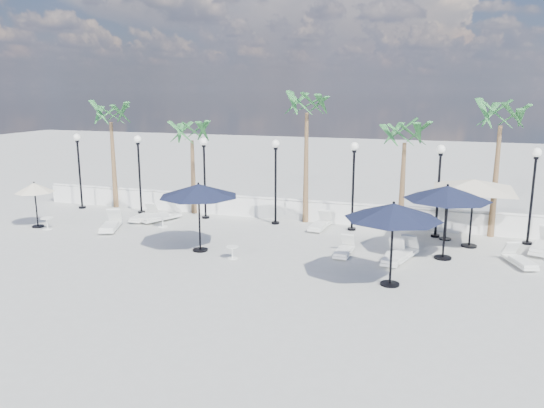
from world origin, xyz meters
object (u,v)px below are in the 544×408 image
(lounger_1, at_px, (144,216))
(lounger_6, at_px, (393,256))
(lounger_4, at_px, (344,250))
(parasol_cream_sq_a, at_px, (474,180))
(parasol_navy_right, at_px, (393,212))
(lounger_0, at_px, (161,216))
(lounger_3, at_px, (320,224))
(parasol_cream_small, at_px, (34,188))
(parasol_navy_mid, at_px, (447,193))
(lounger_2, at_px, (111,225))
(parasol_navy_left, at_px, (199,191))
(lounger_8, at_px, (520,260))
(lounger_7, at_px, (544,245))
(lounger_5, at_px, (402,253))
(parasol_cream_sq_b, at_px, (449,190))

(lounger_1, bearing_deg, lounger_6, -10.48)
(lounger_4, height_order, parasol_cream_sq_a, parasol_cream_sq_a)
(parasol_navy_right, bearing_deg, lounger_1, 157.26)
(lounger_0, distance_m, lounger_6, 11.25)
(lounger_0, relative_size, lounger_1, 1.22)
(lounger_3, relative_size, parasol_cream_small, 0.89)
(lounger_3, relative_size, lounger_6, 1.00)
(parasol_navy_mid, bearing_deg, parasol_navy_right, -115.28)
(lounger_2, height_order, lounger_4, lounger_2)
(lounger_1, distance_m, lounger_2, 2.03)
(lounger_0, bearing_deg, parasol_navy_left, -19.56)
(lounger_8, distance_m, parasol_navy_left, 11.71)
(lounger_2, distance_m, lounger_4, 10.35)
(lounger_2, height_order, parasol_cream_sq_a, parasol_cream_sq_a)
(lounger_0, xyz_separation_m, lounger_2, (-1.25, -2.13, -0.02))
(lounger_4, xyz_separation_m, lounger_6, (1.81, -0.25, 0.02))
(parasol_cream_small, bearing_deg, lounger_1, 33.17)
(lounger_8, bearing_deg, lounger_4, 165.85)
(lounger_7, bearing_deg, lounger_0, -161.19)
(parasol_navy_left, xyz_separation_m, parasol_navy_mid, (8.81, 1.86, 0.09))
(lounger_7, relative_size, parasol_navy_right, 0.75)
(parasol_navy_right, bearing_deg, lounger_3, 121.27)
(lounger_5, relative_size, lounger_7, 0.86)
(lounger_0, height_order, lounger_6, lounger_0)
(parasol_navy_right, bearing_deg, lounger_7, 45.49)
(lounger_2, distance_m, lounger_8, 16.39)
(lounger_5, height_order, parasol_cream_small, parasol_cream_small)
(lounger_7, bearing_deg, parasol_navy_mid, -133.22)
(lounger_3, xyz_separation_m, lounger_7, (8.80, -0.70, 0.05))
(lounger_4, bearing_deg, parasol_navy_mid, 13.23)
(lounger_1, distance_m, lounger_3, 8.27)
(lounger_1, distance_m, parasol_navy_mid, 13.67)
(lounger_4, distance_m, parasol_cream_sq_b, 5.24)
(lounger_2, relative_size, lounger_7, 0.90)
(parasol_navy_mid, height_order, parasol_cream_sq_b, parasol_navy_mid)
(lounger_5, relative_size, parasol_navy_left, 0.65)
(parasol_navy_mid, bearing_deg, lounger_1, 172.95)
(lounger_3, distance_m, lounger_6, 5.04)
(lounger_5, bearing_deg, lounger_7, 43.92)
(lounger_1, bearing_deg, lounger_2, -100.57)
(lounger_2, distance_m, lounger_7, 17.60)
(lounger_2, bearing_deg, lounger_0, 37.42)
(lounger_1, distance_m, parasol_cream_sq_a, 14.56)
(lounger_3, bearing_deg, lounger_2, -156.67)
(lounger_8, relative_size, parasol_cream_sq_b, 0.39)
(parasol_navy_left, height_order, parasol_cream_sq_a, parasol_cream_sq_a)
(lounger_1, xyz_separation_m, parasol_cream_small, (-3.87, -2.53, 1.54))
(lounger_5, xyz_separation_m, parasol_cream_small, (-15.86, -0.34, 1.52))
(parasol_navy_left, xyz_separation_m, parasol_navy_right, (7.25, -1.44, 0.04))
(lounger_2, relative_size, lounger_5, 1.04)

